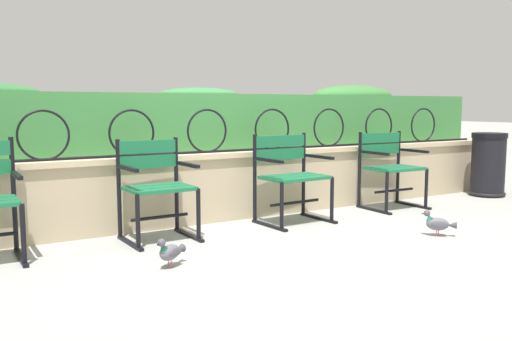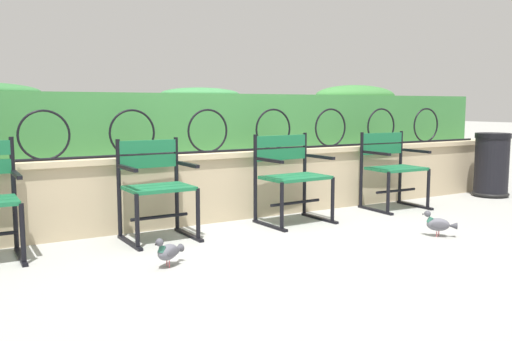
# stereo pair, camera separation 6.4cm
# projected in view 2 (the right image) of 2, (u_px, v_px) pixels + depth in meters

# --- Properties ---
(ground_plane) EXTENTS (60.00, 60.00, 0.00)m
(ground_plane) POSITION_uv_depth(u_px,v_px,m) (261.00, 234.00, 4.78)
(ground_plane) COLOR #9E9E99
(stone_wall) EXTENTS (7.77, 0.41, 0.67)m
(stone_wall) POSITION_uv_depth(u_px,v_px,m) (221.00, 185.00, 5.41)
(stone_wall) COLOR tan
(stone_wall) RESTS_ON ground
(iron_arch_fence) EXTENTS (7.22, 0.02, 0.42)m
(iron_arch_fence) POSITION_uv_depth(u_px,v_px,m) (210.00, 133.00, 5.21)
(iron_arch_fence) COLOR black
(iron_arch_fence) RESTS_ON stone_wall
(hedge_row) EXTENTS (7.62, 0.65, 0.70)m
(hedge_row) POSITION_uv_depth(u_px,v_px,m) (203.00, 118.00, 5.79)
(hedge_row) COLOR #387A3D
(hedge_row) RESTS_ON stone_wall
(park_chair_centre_left) EXTENTS (0.57, 0.53, 0.84)m
(park_chair_centre_left) POSITION_uv_depth(u_px,v_px,m) (156.00, 185.00, 4.57)
(park_chair_centre_left) COLOR #19663D
(park_chair_centre_left) RESTS_ON ground
(park_chair_centre_right) EXTENTS (0.66, 0.55, 0.85)m
(park_chair_centre_right) POSITION_uv_depth(u_px,v_px,m) (291.00, 174.00, 5.23)
(park_chair_centre_right) COLOR #19663D
(park_chair_centre_right) RESTS_ON ground
(park_chair_rightmost) EXTENTS (0.62, 0.54, 0.83)m
(park_chair_rightmost) POSITION_uv_depth(u_px,v_px,m) (392.00, 166.00, 5.95)
(park_chair_rightmost) COLOR #19663D
(park_chair_rightmost) RESTS_ON ground
(pigeon_near_chairs) EXTENTS (0.26, 0.20, 0.22)m
(pigeon_near_chairs) POSITION_uv_depth(u_px,v_px,m) (168.00, 251.00, 3.80)
(pigeon_near_chairs) COLOR #5B5B66
(pigeon_near_chairs) RESTS_ON ground
(pigeon_far_side) EXTENTS (0.23, 0.23, 0.22)m
(pigeon_far_side) POSITION_uv_depth(u_px,v_px,m) (439.00, 224.00, 4.67)
(pigeon_far_side) COLOR #5B5B66
(pigeon_far_side) RESTS_ON ground
(trash_bin) EXTENTS (0.44, 0.44, 0.78)m
(trash_bin) POSITION_uv_depth(u_px,v_px,m) (492.00, 166.00, 6.73)
(trash_bin) COLOR black
(trash_bin) RESTS_ON ground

